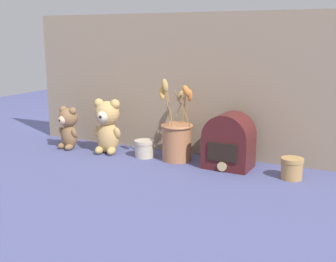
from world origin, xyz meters
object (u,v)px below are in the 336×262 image
at_px(teddy_bear_large, 107,125).
at_px(decorative_tin_short, 144,149).
at_px(teddy_bear_medium, 68,127).
at_px(flower_vase, 177,138).
at_px(decorative_tin_tall, 292,168).
at_px(vintage_radio, 229,143).

xyz_separation_m(teddy_bear_large, decorative_tin_short, (0.17, 0.01, -0.09)).
relative_size(teddy_bear_large, decorative_tin_short, 2.82).
distance_m(teddy_bear_large, teddy_bear_medium, 0.20).
height_order(flower_vase, decorative_tin_tall, flower_vase).
height_order(teddy_bear_large, decorative_tin_short, teddy_bear_large).
bearing_deg(teddy_bear_medium, flower_vase, 4.47).
bearing_deg(decorative_tin_short, vintage_radio, 2.11).
relative_size(teddy_bear_large, decorative_tin_tall, 2.97).
bearing_deg(vintage_radio, teddy_bear_medium, -177.11).
bearing_deg(decorative_tin_tall, vintage_radio, 172.61).
bearing_deg(vintage_radio, decorative_tin_tall, -7.39).
bearing_deg(decorative_tin_tall, decorative_tin_short, 178.26).
relative_size(flower_vase, decorative_tin_tall, 4.25).
bearing_deg(decorative_tin_short, teddy_bear_large, -176.32).
distance_m(flower_vase, decorative_tin_short, 0.15).
xyz_separation_m(teddy_bear_medium, decorative_tin_short, (0.37, 0.02, -0.06)).
xyz_separation_m(teddy_bear_large, flower_vase, (0.31, 0.03, -0.03)).
xyz_separation_m(teddy_bear_medium, flower_vase, (0.51, 0.04, -0.01)).
height_order(teddy_bear_medium, vintage_radio, vintage_radio).
distance_m(vintage_radio, decorative_tin_short, 0.36).
height_order(teddy_bear_large, decorative_tin_tall, teddy_bear_large).
height_order(teddy_bear_large, flower_vase, flower_vase).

